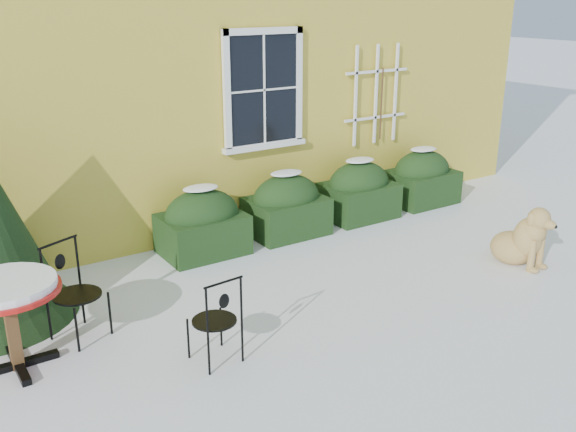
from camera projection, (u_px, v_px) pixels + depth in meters
ground at (342, 326)px, 6.54m from camera, size 80.00×80.00×0.00m
hedge_row at (324, 199)px, 9.28m from camera, size 4.95×0.80×0.91m
bistro_table at (7, 296)px, 5.58m from camera, size 0.92×0.92×0.86m
patio_chair_near at (216, 319)px, 5.77m from camera, size 0.42×0.41×0.86m
patio_chair_far at (74, 291)px, 6.20m from camera, size 0.57×0.56×0.97m
dog at (523, 240)px, 7.91m from camera, size 0.56×0.92×0.81m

